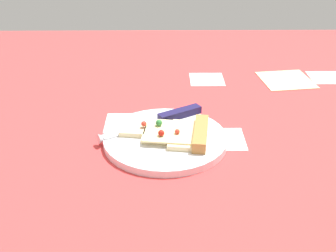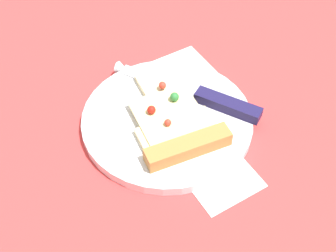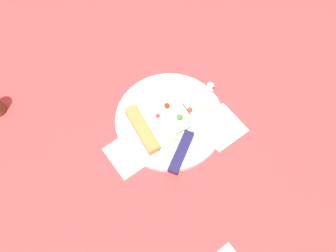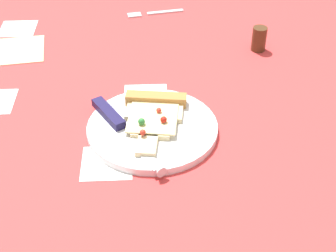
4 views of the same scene
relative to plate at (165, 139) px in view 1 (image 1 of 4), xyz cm
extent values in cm
cube|color=#D13838|center=(-1.13, -3.32, -2.24)|extent=(155.83, 155.83, 3.00)
cube|color=white|center=(-33.64, 43.92, -0.84)|extent=(9.00, 9.00, 0.20)
cube|color=white|center=(-0.93, 11.70, -0.84)|extent=(9.00, 9.00, 0.20)
cube|color=white|center=(-32.71, 11.32, -0.84)|extent=(9.00, 9.00, 0.20)
cube|color=white|center=(-8.22, -8.54, -0.84)|extent=(9.00, 9.00, 0.20)
cylinder|color=silver|center=(0.00, 0.00, 0.00)|extent=(24.77, 24.77, 1.48)
cube|color=beige|center=(0.53, 3.97, 1.24)|extent=(11.70, 7.40, 1.00)
cube|color=beige|center=(-0.20, -1.49, 1.24)|extent=(7.88, 6.50, 1.00)
cube|color=beige|center=(-0.86, -6.44, 1.24)|extent=(4.25, 5.63, 1.00)
cube|color=#F2E099|center=(0.13, 0.99, 1.89)|extent=(10.44, 11.13, 0.30)
cube|color=#B27A3D|center=(0.92, 6.94, 1.84)|extent=(12.24, 4.16, 2.20)
sphere|color=red|center=(1.32, 2.35, 2.54)|extent=(0.99, 0.99, 0.99)
sphere|color=red|center=(-1.78, -4.30, 2.60)|extent=(1.11, 1.11, 1.11)
sphere|color=#2D7A38|center=(-1.98, -1.25, 2.70)|extent=(1.32, 1.32, 1.32)
sphere|color=#B21E14|center=(2.11, -0.79, 2.66)|extent=(1.23, 1.23, 1.23)
cube|color=silver|center=(-2.25, -7.14, 0.89)|extent=(7.83, 11.35, 0.30)
cone|color=silver|center=(0.81, -12.30, 0.89)|extent=(2.74, 2.74, 2.00)
cube|color=#1E1947|center=(-8.36, 3.19, 1.54)|extent=(6.99, 9.73, 1.60)
cube|color=beige|center=(-31.89, 32.48, -0.54)|extent=(14.62, 14.62, 0.40)
camera|label=1|loc=(73.97, -0.23, 43.68)|focal=45.81mm
camera|label=2|loc=(22.54, 37.42, 49.02)|focal=48.30mm
camera|label=3|loc=(-29.35, 22.35, 69.20)|focal=36.76mm
camera|label=4|loc=(-0.56, -74.09, 58.70)|focal=53.32mm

